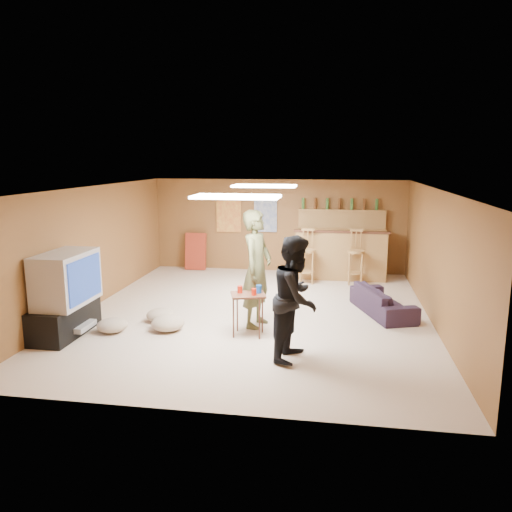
# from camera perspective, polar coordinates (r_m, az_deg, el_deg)

# --- Properties ---
(ground) EXTENTS (7.00, 7.00, 0.00)m
(ground) POSITION_cam_1_polar(r_m,az_deg,el_deg) (8.84, -0.21, -6.62)
(ground) COLOR #C9B099
(ground) RESTS_ON ground
(ceiling) EXTENTS (6.00, 7.00, 0.02)m
(ceiling) POSITION_cam_1_polar(r_m,az_deg,el_deg) (8.43, -0.22, 7.77)
(ceiling) COLOR silver
(ceiling) RESTS_ON ground
(wall_back) EXTENTS (6.00, 0.02, 2.20)m
(wall_back) POSITION_cam_1_polar(r_m,az_deg,el_deg) (11.99, 2.53, 3.48)
(wall_back) COLOR brown
(wall_back) RESTS_ON ground
(wall_front) EXTENTS (6.00, 0.02, 2.20)m
(wall_front) POSITION_cam_1_polar(r_m,az_deg,el_deg) (5.25, -6.53, -6.67)
(wall_front) COLOR brown
(wall_front) RESTS_ON ground
(wall_left) EXTENTS (0.02, 7.00, 2.20)m
(wall_left) POSITION_cam_1_polar(r_m,az_deg,el_deg) (9.52, -18.33, 0.92)
(wall_left) COLOR brown
(wall_left) RESTS_ON ground
(wall_right) EXTENTS (0.02, 7.00, 2.20)m
(wall_right) POSITION_cam_1_polar(r_m,az_deg,el_deg) (8.61, 19.89, -0.22)
(wall_right) COLOR brown
(wall_right) RESTS_ON ground
(tv_stand) EXTENTS (0.55, 1.30, 0.50)m
(tv_stand) POSITION_cam_1_polar(r_m,az_deg,el_deg) (8.31, -21.00, -6.75)
(tv_stand) COLOR black
(tv_stand) RESTS_ON ground
(dvd_box) EXTENTS (0.35, 0.50, 0.08)m
(dvd_box) POSITION_cam_1_polar(r_m,az_deg,el_deg) (8.24, -19.61, -7.54)
(dvd_box) COLOR #B2B2B7
(dvd_box) RESTS_ON tv_stand
(tv_body) EXTENTS (0.60, 1.10, 0.80)m
(tv_body) POSITION_cam_1_polar(r_m,az_deg,el_deg) (8.11, -20.89, -2.41)
(tv_body) COLOR #B2B2B7
(tv_body) RESTS_ON tv_stand
(tv_screen) EXTENTS (0.02, 0.95, 0.65)m
(tv_screen) POSITION_cam_1_polar(r_m,az_deg,el_deg) (7.96, -18.95, -2.52)
(tv_screen) COLOR navy
(tv_screen) RESTS_ON tv_body
(bar_counter) EXTENTS (2.00, 0.60, 1.10)m
(bar_counter) POSITION_cam_1_polar(r_m,az_deg,el_deg) (11.46, 9.66, 0.19)
(bar_counter) COLOR olive
(bar_counter) RESTS_ON ground
(bar_lip) EXTENTS (2.10, 0.12, 0.05)m
(bar_lip) POSITION_cam_1_polar(r_m,az_deg,el_deg) (11.12, 9.75, 2.73)
(bar_lip) COLOR #472416
(bar_lip) RESTS_ON bar_counter
(bar_shelf) EXTENTS (2.00, 0.18, 0.05)m
(bar_shelf) POSITION_cam_1_polar(r_m,az_deg,el_deg) (11.76, 9.80, 5.15)
(bar_shelf) COLOR olive
(bar_shelf) RESTS_ON bar_backing
(bar_backing) EXTENTS (2.00, 0.14, 0.60)m
(bar_backing) POSITION_cam_1_polar(r_m,az_deg,el_deg) (11.82, 9.75, 3.71)
(bar_backing) COLOR olive
(bar_backing) RESTS_ON bar_counter
(poster_left) EXTENTS (0.60, 0.03, 0.85)m
(poster_left) POSITION_cam_1_polar(r_m,az_deg,el_deg) (12.12, -3.14, 4.75)
(poster_left) COLOR #BF3F26
(poster_left) RESTS_ON wall_back
(poster_right) EXTENTS (0.55, 0.03, 0.80)m
(poster_right) POSITION_cam_1_polar(r_m,az_deg,el_deg) (11.96, 1.09, 4.68)
(poster_right) COLOR #334C99
(poster_right) RESTS_ON wall_back
(folding_chair_stack) EXTENTS (0.50, 0.26, 0.91)m
(folding_chair_stack) POSITION_cam_1_polar(r_m,az_deg,el_deg) (12.29, -6.90, 0.54)
(folding_chair_stack) COLOR #A1311D
(folding_chair_stack) RESTS_ON ground
(ceiling_panel_front) EXTENTS (1.20, 0.60, 0.04)m
(ceiling_panel_front) POSITION_cam_1_polar(r_m,az_deg,el_deg) (6.96, -2.26, 6.79)
(ceiling_panel_front) COLOR white
(ceiling_panel_front) RESTS_ON ceiling
(ceiling_panel_back) EXTENTS (1.20, 0.60, 0.04)m
(ceiling_panel_back) POSITION_cam_1_polar(r_m,az_deg,el_deg) (9.62, 0.96, 8.00)
(ceiling_panel_back) COLOR white
(ceiling_panel_back) RESTS_ON ceiling
(person_olive) EXTENTS (0.61, 0.78, 1.90)m
(person_olive) POSITION_cam_1_polar(r_m,az_deg,el_deg) (8.00, 0.09, -1.48)
(person_olive) COLOR brown
(person_olive) RESTS_ON ground
(person_black) EXTENTS (0.81, 0.95, 1.70)m
(person_black) POSITION_cam_1_polar(r_m,az_deg,el_deg) (6.74, 4.57, -4.80)
(person_black) COLOR black
(person_black) RESTS_ON ground
(sofa) EXTENTS (1.12, 1.69, 0.46)m
(sofa) POSITION_cam_1_polar(r_m,az_deg,el_deg) (9.07, 14.28, -4.98)
(sofa) COLOR black
(sofa) RESTS_ON ground
(tray_table) EXTENTS (0.60, 0.53, 0.66)m
(tray_table) POSITION_cam_1_polar(r_m,az_deg,el_deg) (7.72, -0.91, -6.72)
(tray_table) COLOR #472416
(tray_table) RESTS_ON ground
(cup_red_near) EXTENTS (0.10, 0.10, 0.11)m
(cup_red_near) POSITION_cam_1_polar(r_m,az_deg,el_deg) (7.67, -1.86, -3.83)
(cup_red_near) COLOR red
(cup_red_near) RESTS_ON tray_table
(cup_red_far) EXTENTS (0.08, 0.08, 0.10)m
(cup_red_far) POSITION_cam_1_polar(r_m,az_deg,el_deg) (7.53, -0.23, -4.13)
(cup_red_far) COLOR red
(cup_red_far) RESTS_ON tray_table
(cup_blue) EXTENTS (0.11, 0.11, 0.12)m
(cup_blue) POSITION_cam_1_polar(r_m,az_deg,el_deg) (7.66, 0.33, -3.79)
(cup_blue) COLOR #164797
(cup_blue) RESTS_ON tray_table
(bar_stool_left) EXTENTS (0.47, 0.47, 1.17)m
(bar_stool_left) POSITION_cam_1_polar(r_m,az_deg,el_deg) (10.90, 5.86, -0.09)
(bar_stool_left) COLOR olive
(bar_stool_left) RESTS_ON ground
(bar_stool_right) EXTENTS (0.44, 0.44, 1.11)m
(bar_stool_right) POSITION_cam_1_polar(r_m,az_deg,el_deg) (10.95, 11.33, -0.34)
(bar_stool_right) COLOR olive
(bar_stool_right) RESTS_ON ground
(cushion_near_tv) EXTENTS (0.56, 0.56, 0.24)m
(cushion_near_tv) POSITION_cam_1_polar(r_m,az_deg,el_deg) (8.12, -10.04, -7.56)
(cushion_near_tv) COLOR tan
(cushion_near_tv) RESTS_ON ground
(cushion_mid) EXTENTS (0.62, 0.62, 0.21)m
(cushion_mid) POSITION_cam_1_polar(r_m,az_deg,el_deg) (8.58, -10.85, -6.64)
(cushion_mid) COLOR tan
(cushion_mid) RESTS_ON ground
(cushion_far) EXTENTS (0.56, 0.56, 0.21)m
(cushion_far) POSITION_cam_1_polar(r_m,az_deg,el_deg) (8.25, -16.12, -7.61)
(cushion_far) COLOR tan
(cushion_far) RESTS_ON ground
(bottle_row) EXTENTS (1.76, 0.08, 0.26)m
(bottle_row) POSITION_cam_1_polar(r_m,az_deg,el_deg) (11.73, 9.53, 5.90)
(bottle_row) COLOR #3F7233
(bottle_row) RESTS_ON bar_shelf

